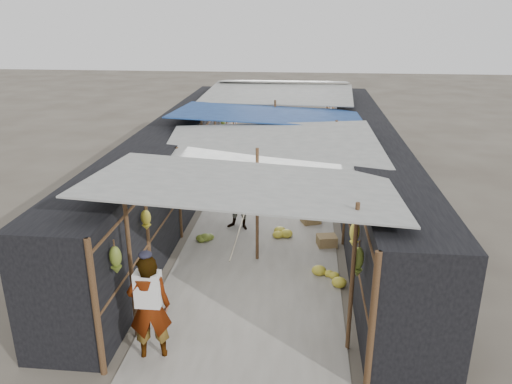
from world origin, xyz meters
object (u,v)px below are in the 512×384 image
(shopper_blue, at_px, (240,203))
(vendor_seated, at_px, (327,182))
(vendor_elderly, at_px, (150,307))
(crate_near, at_px, (311,218))
(black_basin, at_px, (305,182))

(shopper_blue, xyz_separation_m, vendor_seated, (2.30, 2.57, -0.21))
(vendor_elderly, bearing_deg, shopper_blue, -112.64)
(crate_near, height_order, vendor_seated, vendor_seated)
(crate_near, height_order, vendor_elderly, vendor_elderly)
(black_basin, bearing_deg, shopper_blue, -114.26)
(black_basin, relative_size, vendor_seated, 0.60)
(crate_near, xyz_separation_m, vendor_seated, (0.49, 2.03, 0.36))
(shopper_blue, distance_m, vendor_seated, 3.46)
(vendor_seated, bearing_deg, shopper_blue, -34.91)
(crate_near, relative_size, vendor_elderly, 0.26)
(crate_near, bearing_deg, shopper_blue, 175.06)
(black_basin, relative_size, vendor_elderly, 0.33)
(black_basin, relative_size, shopper_blue, 0.42)
(black_basin, xyz_separation_m, vendor_elderly, (-2.42, -8.81, 0.82))
(vendor_seated, bearing_deg, crate_near, -6.51)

